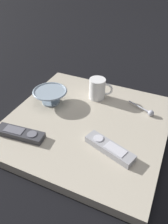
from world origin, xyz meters
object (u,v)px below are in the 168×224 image
(teaspoon, at_px, (148,112))
(tv_remote_far, at_px, (20,133))
(coffee_mug, at_px, (98,89))
(tv_remote_near, at_px, (110,148))
(cereal_bowl, at_px, (50,96))

(teaspoon, distance_m, tv_remote_far, 0.52)
(coffee_mug, xyz_separation_m, teaspoon, (0.03, 0.24, -0.03))
(coffee_mug, height_order, tv_remote_near, coffee_mug)
(cereal_bowl, xyz_separation_m, coffee_mug, (-0.12, 0.17, 0.01))
(teaspoon, relative_size, tv_remote_near, 0.62)
(coffee_mug, bearing_deg, teaspoon, 83.39)
(coffee_mug, distance_m, tv_remote_near, 0.33)
(tv_remote_near, bearing_deg, coffee_mug, -150.88)
(coffee_mug, xyz_separation_m, tv_remote_far, (0.35, -0.16, -0.04))
(cereal_bowl, height_order, tv_remote_far, cereal_bowl)
(tv_remote_near, bearing_deg, teaspoon, 163.11)
(coffee_mug, relative_size, tv_remote_near, 0.55)
(teaspoon, bearing_deg, tv_remote_near, -16.89)
(teaspoon, distance_m, tv_remote_near, 0.27)
(cereal_bowl, distance_m, teaspoon, 0.42)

